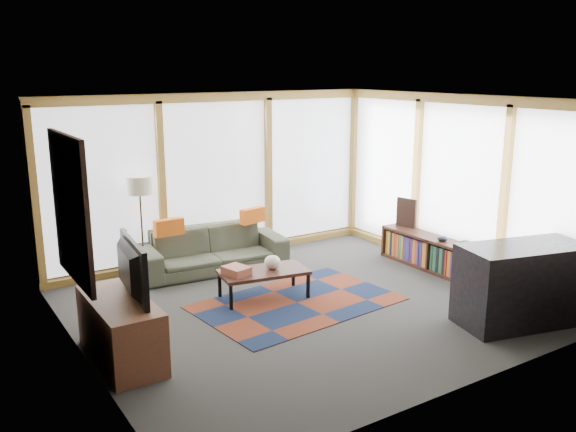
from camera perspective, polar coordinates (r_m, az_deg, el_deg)
ground at (r=7.87m, az=1.59°, el=-8.39°), size 5.50×5.50×0.00m
room_envelope at (r=8.16m, az=2.32°, el=3.68°), size 5.52×5.02×2.62m
rug at (r=7.95m, az=0.86°, el=-8.11°), size 2.66×1.85×0.01m
sofa at (r=9.17m, az=-7.15°, el=-3.14°), size 2.27×1.06×0.64m
pillow_left at (r=8.80m, az=-11.08°, el=-1.04°), size 0.43×0.13×0.24m
pillow_right at (r=9.35m, az=-3.34°, el=0.05°), size 0.43×0.21×0.23m
floor_lamp at (r=9.01m, az=-13.52°, el=-0.96°), size 0.37×0.37×1.48m
coffee_table at (r=8.07m, az=-2.28°, el=-6.38°), size 1.22×0.75×0.38m
book_stack at (r=7.85m, az=-4.86°, el=-5.12°), size 0.33×0.38×0.11m
vase at (r=8.03m, az=-1.47°, el=-4.34°), size 0.24×0.24×0.19m
bookshelf at (r=9.38m, az=13.59°, el=-3.49°), size 0.36×2.00×0.50m
bowl_a at (r=8.93m, az=16.26°, el=-2.51°), size 0.22×0.22×0.10m
bowl_b at (r=9.16m, az=14.26°, el=-2.05°), size 0.17×0.17×0.08m
shelf_picture at (r=9.81m, az=11.02°, el=0.31°), size 0.12×0.35×0.46m
tv_console at (r=6.63m, az=-15.38°, el=-10.20°), size 0.55×1.32×0.66m
television at (r=6.46m, az=-15.13°, el=-4.84°), size 0.25×1.05×0.60m
bar_counter at (r=7.73m, az=21.08°, el=-5.99°), size 1.63×1.05×0.95m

